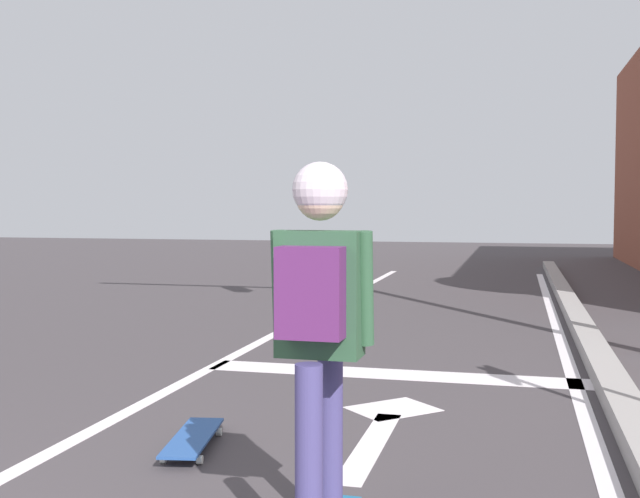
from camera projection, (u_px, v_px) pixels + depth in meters
lane_line_center at (231, 357)px, 7.31m from camera, size 0.12×20.00×0.01m
lane_line_curbside at (572, 374)px, 6.56m from camera, size 0.12×20.00×0.01m
stop_bar at (395, 374)px, 6.57m from camera, size 3.20×0.40×0.01m
lane_arrow_stem at (371, 445)px, 4.63m from camera, size 0.16×1.40×0.01m
lane_arrow_head at (393, 409)px, 5.45m from camera, size 0.71×0.71×0.01m
curb_strip at (604, 368)px, 6.50m from camera, size 0.24×24.00×0.14m
skater at (319, 304)px, 3.16m from camera, size 0.43×0.58×1.52m
spare_skateboard at (193, 438)px, 4.55m from camera, size 0.35×0.81×0.08m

